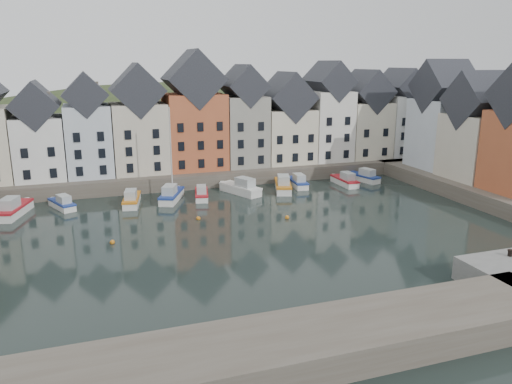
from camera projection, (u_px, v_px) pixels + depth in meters
name	position (u px, v px, depth m)	size (l,w,h in m)	color
ground	(252.00, 238.00, 52.33)	(260.00, 260.00, 0.00)	black
far_quay	(193.00, 171.00, 79.55)	(90.00, 16.00, 2.00)	#4C443A
right_quay	(509.00, 193.00, 66.34)	(14.00, 54.00, 2.00)	#4C443A
near_wall	(208.00, 364.00, 28.81)	(50.00, 6.00, 2.00)	#4C443A
hillside	(171.00, 232.00, 108.18)	(153.60, 70.40, 64.00)	#243118
far_terrace	(215.00, 122.00, 76.73)	(72.37, 8.16, 17.78)	beige
right_terrace	(481.00, 129.00, 68.67)	(8.30, 24.25, 16.36)	silver
mooring_buoys	(203.00, 225.00, 55.93)	(20.50, 5.50, 0.50)	#C46F17
boat_a	(13.00, 209.00, 59.70)	(3.96, 7.19, 2.64)	silver
boat_b	(62.00, 204.00, 62.66)	(3.62, 5.56, 2.05)	silver
boat_c	(132.00, 200.00, 64.29)	(2.96, 6.32, 2.33)	silver
boat_d	(171.00, 195.00, 66.17)	(4.44, 6.79, 12.47)	silver
boat_e	(202.00, 194.00, 67.31)	(2.78, 5.70, 2.10)	silver
boat_f	(241.00, 188.00, 69.68)	(4.78, 7.13, 2.64)	silver
boat_g	(283.00, 185.00, 71.31)	(4.21, 7.22, 2.65)	silver
boat_h	(298.00, 182.00, 73.77)	(2.30, 5.89, 2.21)	silver
boat_i	(345.00, 181.00, 74.64)	(1.85, 5.92, 2.27)	silver
boat_j	(364.00, 177.00, 77.14)	(3.38, 6.15, 2.26)	silver
mooring_bollard	(510.00, 253.00, 42.08)	(0.48, 0.48, 0.56)	black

